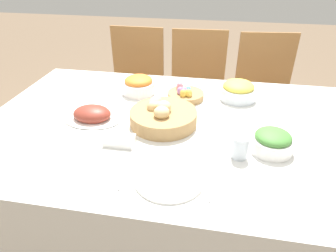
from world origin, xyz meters
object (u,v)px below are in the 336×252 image
at_px(chair_far_left, 135,86).
at_px(dinner_plate, 169,178).
at_px(ham_platter, 92,115).
at_px(pineapple_bowl, 238,90).
at_px(bread_basket, 163,116).
at_px(green_salad_bowl, 272,141).
at_px(spoon, 221,184).
at_px(chair_far_right, 264,95).
at_px(butter_dish, 120,140).
at_px(drinking_cup, 240,147).
at_px(fork, 128,173).
at_px(knife, 212,183).
at_px(chair_far_center, 197,90).
at_px(egg_basket, 185,94).
at_px(carrot_bowl, 139,85).

distance_m(chair_far_left, dinner_plate, 1.45).
relative_size(ham_platter, pineapple_bowl, 1.43).
xyz_separation_m(bread_basket, green_salad_bowl, (0.48, -0.13, 0.00)).
bearing_deg(spoon, chair_far_right, 73.14).
xyz_separation_m(bread_basket, butter_dish, (-0.15, -0.20, -0.03)).
bearing_deg(drinking_cup, fork, -156.06).
height_order(fork, knife, same).
bearing_deg(butter_dish, green_salad_bowl, 5.81).
relative_size(green_salad_bowl, dinner_plate, 0.66).
distance_m(chair_far_center, fork, 1.36).
bearing_deg(drinking_cup, knife, -117.62).
xyz_separation_m(chair_far_center, ham_platter, (-0.42, -0.97, 0.27)).
height_order(bread_basket, ham_platter, bread_basket).
xyz_separation_m(egg_basket, drinking_cup, (0.28, -0.49, 0.02)).
relative_size(ham_platter, carrot_bowl, 1.53).
bearing_deg(fork, knife, 3.82).
height_order(chair_far_right, butter_dish, chair_far_right).
bearing_deg(chair_far_center, ham_platter, -116.75).
bearing_deg(butter_dish, chair_far_center, 78.57).
height_order(chair_far_center, pineapple_bowl, chair_far_center).
bearing_deg(chair_far_left, fork, -74.61).
relative_size(chair_far_right, fork, 5.16).
distance_m(spoon, butter_dish, 0.47).
height_order(chair_far_left, drinking_cup, chair_far_left).
bearing_deg(chair_far_center, bread_basket, -98.19).
bearing_deg(chair_far_left, ham_platter, -85.34).
distance_m(chair_far_right, spoon, 1.39).
xyz_separation_m(spoon, butter_dish, (-0.43, 0.18, 0.01)).
relative_size(green_salad_bowl, fork, 0.93).
bearing_deg(drinking_cup, egg_basket, 119.78).
xyz_separation_m(chair_far_center, pineapple_bowl, (0.27, -0.61, 0.29)).
bearing_deg(drinking_cup, spoon, -109.60).
bearing_deg(chair_far_left, butter_dish, -76.58).
xyz_separation_m(chair_far_left, chair_far_right, (1.01, -0.00, 0.00)).
relative_size(chair_far_left, green_salad_bowl, 5.55).
relative_size(chair_far_right, pineapple_bowl, 4.85).
height_order(chair_far_center, spoon, chair_far_center).
bearing_deg(butter_dish, carrot_bowl, 95.70).
bearing_deg(bread_basket, green_salad_bowl, -15.54).
xyz_separation_m(chair_far_left, pineapple_bowl, (0.77, -0.61, 0.29)).
distance_m(egg_basket, spoon, 0.70).
relative_size(dinner_plate, butter_dish, 2.05).
distance_m(knife, butter_dish, 0.44).
bearing_deg(fork, chair_far_right, 67.81).
xyz_separation_m(chair_far_left, knife, (0.67, -1.33, 0.25)).
xyz_separation_m(egg_basket, dinner_plate, (0.03, -0.67, -0.02)).
height_order(pineapple_bowl, drinking_cup, pineapple_bowl).
xyz_separation_m(carrot_bowl, dinner_plate, (0.30, -0.69, -0.04)).
height_order(fork, drinking_cup, drinking_cup).
distance_m(bread_basket, fork, 0.39).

